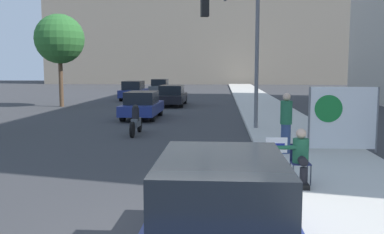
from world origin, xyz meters
name	(u,v)px	position (x,y,z in m)	size (l,w,h in m)	color
sidewalk_curb	(277,120)	(3.33, 15.00, 0.07)	(3.33, 90.00, 0.14)	beige
building_backdrop_far	(207,17)	(-2.00, 67.21, 11.05)	(52.00, 12.00, 22.09)	gray
seated_protester	(300,155)	(2.26, 2.91, 0.78)	(0.96, 0.77, 1.19)	#474C56
jogger_on_sidewalk	(286,123)	(2.45, 6.26, 1.04)	(0.34, 0.34, 1.76)	#334775
protest_banner	(342,118)	(4.12, 6.51, 1.16)	(2.02, 0.06, 1.93)	slate
traffic_light_pole	(238,36)	(1.21, 11.38, 3.90)	(2.38, 2.14, 5.63)	slate
parked_car_curbside	(221,217)	(0.58, -0.98, 0.76)	(1.77, 4.23, 1.54)	navy
car_on_road_nearest	(142,105)	(-3.52, 15.62, 0.70)	(1.70, 4.20, 1.40)	navy
car_on_road_midblock	(172,95)	(-2.84, 23.21, 0.71)	(1.76, 4.63, 1.42)	black
car_on_road_distant	(134,91)	(-6.57, 28.29, 0.76)	(1.71, 4.26, 1.55)	navy
car_on_road_far_lane	(160,86)	(-5.66, 37.06, 0.73)	(1.72, 4.35, 1.47)	#565B60
motorcycle_on_road	(136,122)	(-2.77, 10.25, 0.52)	(0.28, 2.04, 1.19)	#565B60
street_tree_midblock	(59,39)	(-10.22, 21.99, 4.51)	(3.29, 3.29, 6.17)	brown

